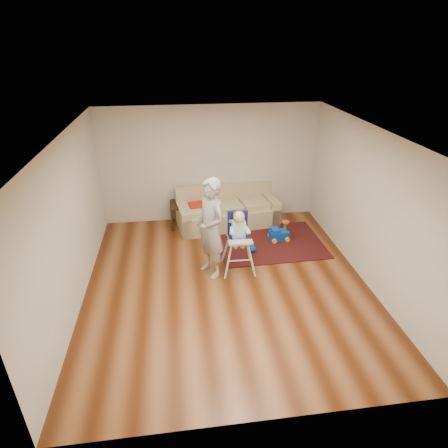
{
  "coord_description": "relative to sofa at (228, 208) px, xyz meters",
  "views": [
    {
      "loc": [
        -0.8,
        -5.52,
        4.05
      ],
      "look_at": [
        0.0,
        0.4,
        1.0
      ],
      "focal_mm": 30.0,
      "sensor_mm": 36.0,
      "label": 1
    }
  ],
  "objects": [
    {
      "name": "high_chair",
      "position": [
        -0.07,
        -1.88,
        0.15
      ],
      "size": [
        0.58,
        0.58,
        1.23
      ],
      "rotation": [
        0.0,
        0.0,
        -0.02
      ],
      "color": "silver",
      "rests_on": "ground"
    },
    {
      "name": "area_rug",
      "position": [
        0.79,
        -0.98,
        -0.44
      ],
      "size": [
        2.28,
        1.74,
        0.02
      ],
      "primitive_type": "cube",
      "rotation": [
        0.0,
        0.0,
        0.03
      ],
      "color": "black",
      "rests_on": "ground"
    },
    {
      "name": "adult",
      "position": [
        -0.59,
        -1.94,
        0.5
      ],
      "size": [
        0.73,
        0.82,
        1.88
      ],
      "primitive_type": "imported",
      "rotation": [
        0.0,
        0.0,
        -1.06
      ],
      "color": "#979799",
      "rests_on": "ground"
    },
    {
      "name": "room_envelope",
      "position": [
        -0.34,
        -1.77,
        1.43
      ],
      "size": [
        5.04,
        5.52,
        2.72
      ],
      "color": "beige",
      "rests_on": "ground"
    },
    {
      "name": "side_table",
      "position": [
        -1.04,
        0.11,
        -0.17
      ],
      "size": [
        0.56,
        0.56,
        0.56
      ],
      "primitive_type": null,
      "color": "black",
      "rests_on": "ground"
    },
    {
      "name": "sofa",
      "position": [
        0.0,
        0.0,
        0.0
      ],
      "size": [
        2.41,
        1.25,
        0.89
      ],
      "rotation": [
        0.0,
        0.0,
        0.14
      ],
      "color": "tan",
      "rests_on": "ground"
    },
    {
      "name": "ground",
      "position": [
        -0.34,
        -2.3,
        -0.45
      ],
      "size": [
        5.5,
        5.5,
        0.0
      ],
      "primitive_type": "plane",
      "color": "#49210C",
      "rests_on": "ground"
    },
    {
      "name": "toy_ball",
      "position": [
        0.33,
        -1.33,
        -0.35
      ],
      "size": [
        0.15,
        0.15,
        0.15
      ],
      "primitive_type": "sphere",
      "color": "#073FC6",
      "rests_on": "area_rug"
    },
    {
      "name": "ride_on_toy",
      "position": [
        1.0,
        -0.89,
        -0.21
      ],
      "size": [
        0.42,
        0.32,
        0.43
      ],
      "primitive_type": null,
      "rotation": [
        0.0,
        0.0,
        0.11
      ],
      "color": "#073FC6",
      "rests_on": "area_rug"
    }
  ]
}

